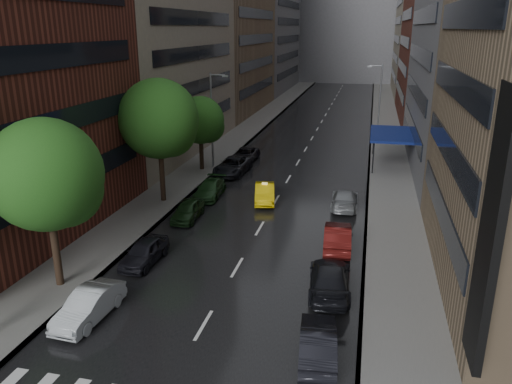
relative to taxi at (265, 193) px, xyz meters
The scene contains 16 objects.
ground 21.54m from the taxi, 87.81° to the right, with size 220.00×220.00×0.00m, color gray.
road 28.51m from the taxi, 88.35° to the left, with size 14.00×140.00×0.01m, color black.
sidewalk_left 29.65m from the taxi, 106.02° to the left, with size 4.00×140.00×0.15m, color gray.
sidewalk_right 30.14m from the taxi, 70.98° to the left, with size 4.00×140.00×0.15m, color gray.
buildings_left 42.71m from the taxi, 110.82° to the left, with size 8.00×108.00×38.00m.
buildings_right 41.16m from the taxi, 65.79° to the left, with size 8.05×109.10×36.00m.
building_far 97.70m from the taxi, 89.51° to the left, with size 40.00×14.00×32.00m, color slate.
tree_near 18.38m from the taxi, 116.32° to the right, with size 5.67×5.67×9.03m.
tree_mid 9.92m from the taxi, 166.75° to the right, with size 6.04×6.04×9.62m.
tree_far 11.60m from the taxi, 135.90° to the left, with size 4.46×4.46×7.10m.
taxi is the anchor object (origin of this frame).
parked_cars_left 4.58m from the taxi, behind, with size 2.84×34.68×1.53m.
parked_cars_right 11.30m from the taxi, 56.61° to the right, with size 2.53×23.29×1.54m.
street_lamp_left 11.71m from the taxi, 129.10° to the left, with size 1.74×0.22×9.00m.
street_lamp_right 25.34m from the taxi, 70.02° to the left, with size 1.74×0.22×9.00m.
awning 16.85m from the taxi, 53.99° to the left, with size 4.00×8.00×3.12m.
Camera 1 is at (6.84, -14.93, 13.12)m, focal length 35.00 mm.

